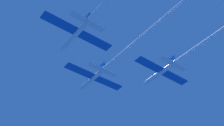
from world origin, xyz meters
TOP-DOWN VIEW (x-y plane):
  - jet_lead at (-0.33, -19.59)m, footprint 18.06×63.71m
  - jet_right_wing at (13.38, -29.74)m, footprint 18.06×57.48m

SIDE VIEW (x-z plane):
  - jet_lead at x=-0.33m, z-range -1.26..1.73m
  - jet_right_wing at x=13.38m, z-range -0.79..2.21m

